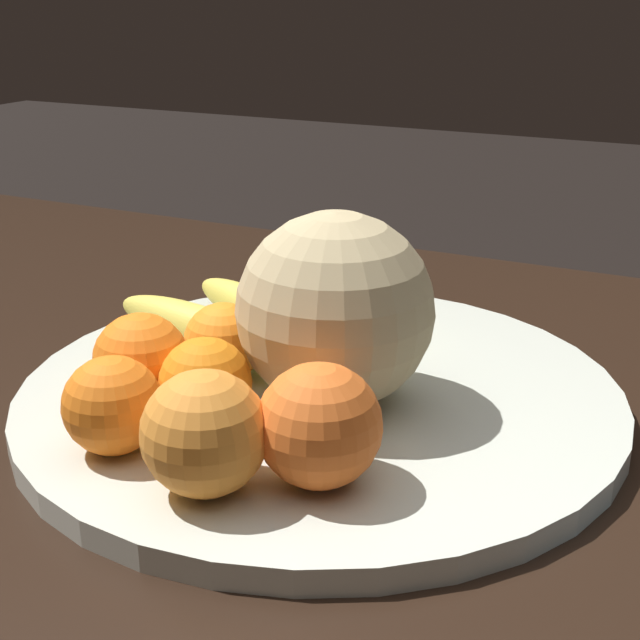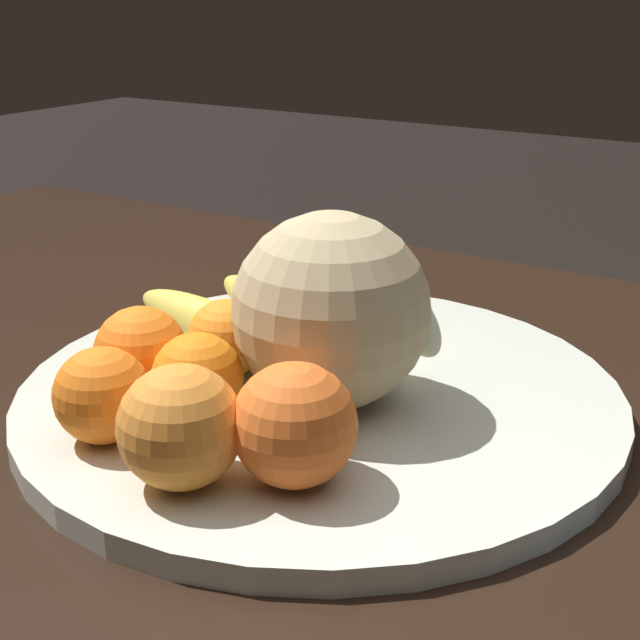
{
  "view_description": "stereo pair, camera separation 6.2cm",
  "coord_description": "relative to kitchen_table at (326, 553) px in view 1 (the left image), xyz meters",
  "views": [
    {
      "loc": [
        0.23,
        -0.49,
        1.06
      ],
      "look_at": [
        -0.02,
        0.03,
        0.84
      ],
      "focal_mm": 50.0,
      "sensor_mm": 36.0,
      "label": 1
    },
    {
      "loc": [
        0.29,
        -0.46,
        1.06
      ],
      "look_at": [
        -0.02,
        0.03,
        0.84
      ],
      "focal_mm": 50.0,
      "sensor_mm": 36.0,
      "label": 2
    }
  ],
  "objects": [
    {
      "name": "orange_back_right",
      "position": [
        -0.06,
        -0.06,
        0.15
      ],
      "size": [
        0.06,
        0.06,
        0.06
      ],
      "color": "orange",
      "rests_on": "fruit_bowl"
    },
    {
      "name": "orange_front_right",
      "position": [
        -0.09,
        -0.11,
        0.15
      ],
      "size": [
        0.06,
        0.06,
        0.06
      ],
      "color": "orange",
      "rests_on": "fruit_bowl"
    },
    {
      "name": "kitchen_table",
      "position": [
        0.0,
        0.0,
        0.0
      ],
      "size": [
        1.54,
        0.89,
        0.77
      ],
      "color": "black",
      "rests_on": "ground_plane"
    },
    {
      "name": "orange_mid_center",
      "position": [
        -0.12,
        -0.05,
        0.15
      ],
      "size": [
        0.06,
        0.06,
        0.06
      ],
      "color": "orange",
      "rests_on": "fruit_bowl"
    },
    {
      "name": "orange_back_left",
      "position": [
        0.04,
        -0.09,
        0.15
      ],
      "size": [
        0.07,
        0.07,
        0.07
      ],
      "color": "orange",
      "rests_on": "fruit_bowl"
    },
    {
      "name": "melon",
      "position": [
        0.0,
        0.01,
        0.18
      ],
      "size": [
        0.13,
        0.13,
        0.13
      ],
      "color": "tan",
      "rests_on": "fruit_bowl"
    },
    {
      "name": "orange_top_small",
      "position": [
        -0.02,
        -0.12,
        0.15
      ],
      "size": [
        0.07,
        0.07,
        0.07
      ],
      "color": "orange",
      "rests_on": "fruit_bowl"
    },
    {
      "name": "banana_bunch",
      "position": [
        -0.09,
        0.12,
        0.14
      ],
      "size": [
        0.25,
        0.26,
        0.04
      ],
      "rotation": [
        0.0,
        0.0,
        8.82
      ],
      "color": "brown",
      "rests_on": "fruit_bowl"
    },
    {
      "name": "produce_tag",
      "position": [
        -0.09,
        -0.03,
        0.12
      ],
      "size": [
        0.09,
        0.05,
        0.0
      ],
      "rotation": [
        0.0,
        0.0,
        -0.15
      ],
      "color": "white",
      "rests_on": "fruit_bowl"
    },
    {
      "name": "orange_front_left",
      "position": [
        -0.09,
        0.01,
        0.15
      ],
      "size": [
        0.06,
        0.06,
        0.06
      ],
      "color": "orange",
      "rests_on": "fruit_bowl"
    },
    {
      "name": "fruit_bowl",
      "position": [
        -0.02,
        0.03,
        0.11
      ],
      "size": [
        0.43,
        0.43,
        0.02
      ],
      "color": "beige",
      "rests_on": "kitchen_table"
    }
  ]
}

